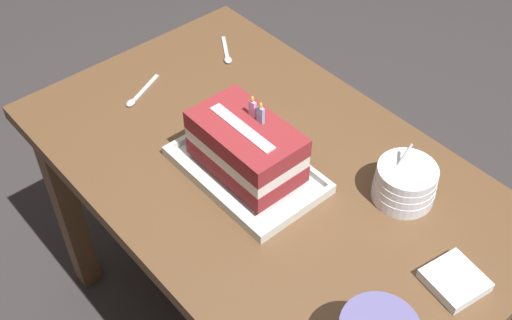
{
  "coord_description": "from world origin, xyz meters",
  "views": [
    {
      "loc": [
        0.74,
        -0.67,
        1.72
      ],
      "look_at": [
        -0.01,
        -0.02,
        0.74
      ],
      "focal_mm": 45.33,
      "sensor_mm": 36.0,
      "label": 1
    }
  ],
  "objects": [
    {
      "name": "serving_spoon_near_tray",
      "position": [
        -0.38,
        -0.08,
        0.71
      ],
      "size": [
        0.07,
        0.13,
        0.01
      ],
      "color": "silver",
      "rests_on": "dining_table"
    },
    {
      "name": "serving_spoon_by_bowls",
      "position": [
        -0.37,
        0.19,
        0.71
      ],
      "size": [
        0.11,
        0.08,
        0.01
      ],
      "color": "silver",
      "rests_on": "dining_table"
    },
    {
      "name": "bowl_stack",
      "position": [
        0.26,
        0.16,
        0.75
      ],
      "size": [
        0.13,
        0.13,
        0.13
      ],
      "color": "white",
      "rests_on": "dining_table"
    },
    {
      "name": "dining_table",
      "position": [
        0.0,
        0.0,
        0.6
      ],
      "size": [
        1.14,
        0.7,
        0.71
      ],
      "color": "brown",
      "rests_on": "ground_plane"
    },
    {
      "name": "birthday_cake",
      "position": [
        -0.01,
        -0.05,
        0.79
      ],
      "size": [
        0.24,
        0.14,
        0.17
      ],
      "color": "maroon",
      "rests_on": "foil_tray"
    },
    {
      "name": "foil_tray",
      "position": [
        -0.01,
        -0.05,
        0.71
      ],
      "size": [
        0.33,
        0.21,
        0.02
      ],
      "color": "silver",
      "rests_on": "dining_table"
    },
    {
      "name": "napkin_pile",
      "position": [
        0.46,
        0.06,
        0.72
      ],
      "size": [
        0.11,
        0.11,
        0.02
      ],
      "color": "white",
      "rests_on": "dining_table"
    }
  ]
}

